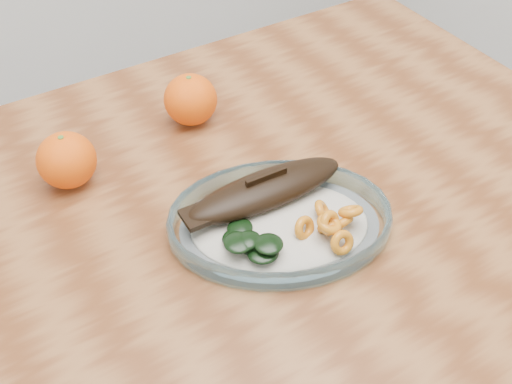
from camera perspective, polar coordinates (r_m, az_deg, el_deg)
dining_table at (r=0.95m, az=-2.42°, el=-5.55°), size 1.20×0.80×0.75m
plated_meal at (r=0.84m, az=2.08°, el=-2.39°), size 0.69×0.69×0.08m
orange_left at (r=0.93m, az=-16.48°, el=2.74°), size 0.08×0.08×0.08m
orange_right at (r=1.01m, az=-5.84°, el=8.18°), size 0.08×0.08×0.08m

